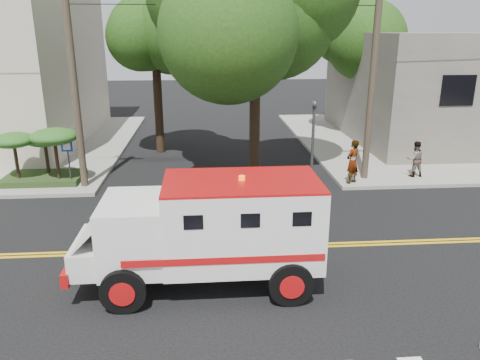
{
  "coord_description": "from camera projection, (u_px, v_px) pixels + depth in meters",
  "views": [
    {
      "loc": [
        -0.59,
        -12.79,
        6.3
      ],
      "look_at": [
        0.52,
        1.76,
        1.6
      ],
      "focal_mm": 35.0,
      "sensor_mm": 36.0,
      "label": 1
    }
  ],
  "objects": [
    {
      "name": "ground",
      "position": [
        227.0,
        249.0,
        14.11
      ],
      "size": [
        100.0,
        100.0,
        0.0
      ],
      "primitive_type": "plane",
      "color": "black",
      "rests_on": "ground"
    },
    {
      "name": "sidewalk_ne",
      "position": [
        442.0,
        139.0,
        27.88
      ],
      "size": [
        17.0,
        17.0,
        0.15
      ],
      "primitive_type": "cube",
      "color": "gray",
      "rests_on": "ground"
    },
    {
      "name": "building_right",
      "position": [
        469.0,
        86.0,
        27.52
      ],
      "size": [
        14.0,
        12.0,
        6.0
      ],
      "primitive_type": "cube",
      "color": "#635D55",
      "rests_on": "sidewalk_ne"
    },
    {
      "name": "utility_pole_left",
      "position": [
        74.0,
        79.0,
        18.02
      ],
      "size": [
        0.28,
        0.28,
        9.0
      ],
      "primitive_type": "cylinder",
      "color": "#382D23",
      "rests_on": "ground"
    },
    {
      "name": "utility_pole_right",
      "position": [
        373.0,
        76.0,
        19.07
      ],
      "size": [
        0.28,
        0.28,
        9.0
      ],
      "primitive_type": "cylinder",
      "color": "#382D23",
      "rests_on": "ground"
    },
    {
      "name": "tree_main",
      "position": [
        268.0,
        5.0,
        17.93
      ],
      "size": [
        6.08,
        5.7,
        9.85
      ],
      "color": "black",
      "rests_on": "ground"
    },
    {
      "name": "tree_left",
      "position": [
        161.0,
        42.0,
        23.35
      ],
      "size": [
        4.48,
        4.2,
        7.7
      ],
      "color": "black",
      "rests_on": "ground"
    },
    {
      "name": "tree_right",
      "position": [
        361.0,
        33.0,
        27.85
      ],
      "size": [
        4.8,
        4.5,
        8.2
      ],
      "color": "black",
      "rests_on": "ground"
    },
    {
      "name": "traffic_signal",
      "position": [
        313.0,
        135.0,
        19.02
      ],
      "size": [
        0.15,
        0.18,
        3.6
      ],
      "color": "#3F3F42",
      "rests_on": "ground"
    },
    {
      "name": "accessibility_sign",
      "position": [
        68.0,
        156.0,
        19.1
      ],
      "size": [
        0.45,
        0.1,
        2.02
      ],
      "color": "#3F3F42",
      "rests_on": "ground"
    },
    {
      "name": "palm_planter",
      "position": [
        40.0,
        147.0,
        19.36
      ],
      "size": [
        3.52,
        2.63,
        2.36
      ],
      "color": "#1E3314",
      "rests_on": "sidewalk_nw"
    },
    {
      "name": "armored_truck",
      "position": [
        210.0,
        227.0,
        11.69
      ],
      "size": [
        6.19,
        2.53,
        2.81
      ],
      "rotation": [
        0.0,
        0.0,
        0.0
      ],
      "color": "silver",
      "rests_on": "ground"
    },
    {
      "name": "pedestrian_a",
      "position": [
        353.0,
        162.0,
        19.4
      ],
      "size": [
        0.8,
        0.75,
        1.84
      ],
      "primitive_type": "imported",
      "rotation": [
        0.0,
        0.0,
        3.77
      ],
      "color": "gray",
      "rests_on": "sidewalk_ne"
    },
    {
      "name": "pedestrian_b",
      "position": [
        415.0,
        159.0,
        20.35
      ],
      "size": [
        0.8,
        0.65,
        1.57
      ],
      "primitive_type": "imported",
      "rotation": [
        0.0,
        0.0,
        3.21
      ],
      "color": "gray",
      "rests_on": "sidewalk_ne"
    }
  ]
}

